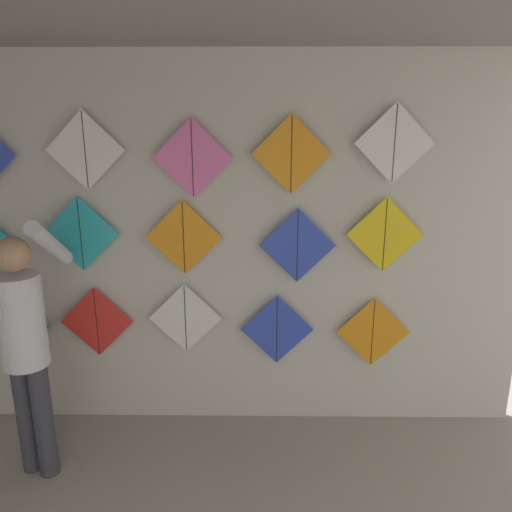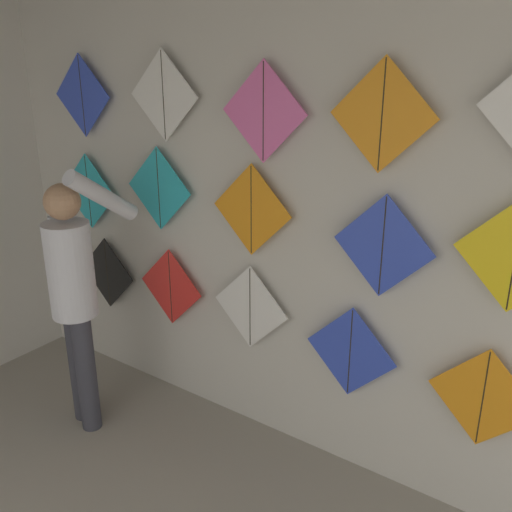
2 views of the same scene
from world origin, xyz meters
name	(u,v)px [view 1 (image 1 of 2)]	position (x,y,z in m)	size (l,w,h in m)	color
back_panel	(189,249)	(0.00, 4.19, 1.40)	(5.05, 0.06, 2.80)	beige
shopkeeper	(25,337)	(-0.97, 3.51, 1.00)	(0.43, 0.56, 1.77)	#383842
kite_0	(12,327)	(-1.36, 4.10, 0.80)	(0.55, 0.01, 0.55)	black
kite_1	(97,322)	(-0.71, 4.10, 0.85)	(0.55, 0.01, 0.55)	red
kite_2	(185,318)	(-0.03, 4.10, 0.88)	(0.55, 0.01, 0.55)	white
kite_3	(277,329)	(0.66, 4.10, 0.79)	(0.55, 0.01, 0.55)	blue
kite_4	(373,332)	(1.39, 4.10, 0.77)	(0.55, 0.01, 0.55)	orange
kite_6	(81,234)	(-0.77, 4.10, 1.54)	(0.55, 0.01, 0.55)	#28B2C6
kite_7	(184,237)	(-0.02, 4.10, 1.51)	(0.55, 0.01, 0.55)	orange
kite_8	(297,246)	(0.80, 4.10, 1.45)	(0.55, 0.01, 0.55)	blue
kite_9	(385,235)	(1.43, 4.10, 1.53)	(0.55, 0.01, 0.55)	yellow
kite_11	(85,150)	(-0.68, 4.10, 2.13)	(0.55, 0.01, 0.55)	white
kite_12	(192,158)	(0.06, 4.10, 2.08)	(0.55, 0.01, 0.55)	pink
kite_13	(291,154)	(0.75, 4.10, 2.10)	(0.55, 0.01, 0.55)	orange
kite_14	(395,143)	(1.45, 4.10, 2.18)	(0.55, 0.01, 0.55)	white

